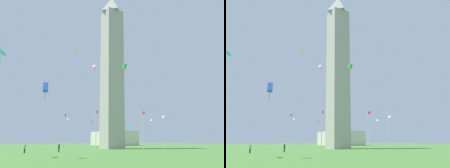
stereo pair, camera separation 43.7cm
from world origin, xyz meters
TOP-DOWN VIEW (x-y plane):
  - ground_plane at (0.00, 0.00)m, footprint 260.00×260.00m
  - obelisk_monument at (0.00, 0.00)m, footprint 5.54×5.54m
  - flagpole_n at (14.76, 0.00)m, footprint 1.12×0.14m
  - flagpole_ne at (10.45, 10.40)m, footprint 1.12×0.14m
  - flagpole_e at (0.05, 14.71)m, footprint 1.12×0.14m
  - flagpole_se at (-10.35, 10.40)m, footprint 1.12×0.14m
  - flagpole_s at (-14.66, 0.00)m, footprint 1.12×0.14m
  - flagpole_sw at (-10.35, -10.40)m, footprint 1.12×0.14m
  - flagpole_w at (0.05, -14.71)m, footprint 1.12×0.14m
  - flagpole_nw at (10.45, -10.40)m, footprint 1.12×0.14m
  - person_gray_shirt at (11.76, -26.10)m, footprint 0.32×0.32m
  - person_black_shirt at (10.47, -19.05)m, footprint 0.32×0.32m
  - kite_red_delta at (2.25, -7.22)m, footprint 1.45×1.49m
  - kite_blue_box at (26.83, -26.58)m, footprint 1.23×0.91m
  - kite_cyan_diamond at (22.34, -32.54)m, footprint 1.57×1.34m
  - kite_green_box at (14.30, -4.67)m, footprint 1.16×0.75m
  - kite_orange_delta at (2.29, -13.19)m, footprint 1.30×1.17m
  - distant_building at (-43.55, 26.18)m, footprint 24.01×14.84m

SIDE VIEW (x-z plane):
  - ground_plane at x=0.00m, z-range 0.00..0.00m
  - person_gray_shirt at x=11.76m, z-range -0.01..1.62m
  - person_black_shirt at x=10.47m, z-range -0.01..1.73m
  - distant_building at x=-43.55m, z-range 0.00..6.87m
  - flagpole_n at x=14.76m, z-range 0.40..9.73m
  - flagpole_ne at x=10.45m, z-range 0.40..9.73m
  - flagpole_e at x=0.05m, z-range 0.40..9.73m
  - flagpole_se at x=-10.35m, z-range 0.40..9.73m
  - flagpole_s at x=-14.66m, z-range 0.40..9.73m
  - flagpole_sw at x=-10.35m, z-range 0.40..9.73m
  - flagpole_w at x=0.05m, z-range 0.40..9.73m
  - flagpole_nw at x=10.45m, z-range 0.40..9.73m
  - kite_blue_box at x=26.83m, z-range 8.33..11.00m
  - kite_cyan_diamond at x=22.34m, z-range 14.10..16.66m
  - kite_green_box at x=14.30m, z-range 19.02..21.64m
  - kite_red_delta at x=2.25m, z-range 22.20..24.14m
  - obelisk_monument at x=0.00m, z-range 0.00..50.32m
  - kite_orange_delta at x=2.29m, z-range 26.50..28.25m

